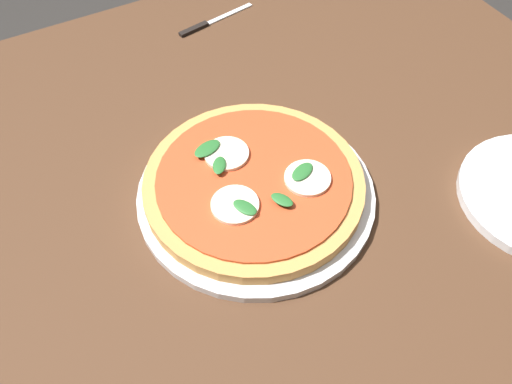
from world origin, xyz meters
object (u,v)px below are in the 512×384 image
at_px(serving_tray, 256,194).
at_px(pizza, 254,183).
at_px(dining_table, 288,267).
at_px(knife, 207,23).

relative_size(serving_tray, pizza, 1.08).
bearing_deg(dining_table, pizza, 13.80).
relative_size(dining_table, knife, 7.45).
bearing_deg(pizza, dining_table, -166.20).
height_order(dining_table, serving_tray, serving_tray).
relative_size(serving_tray, knife, 2.02).
bearing_deg(knife, pizza, 163.46).
bearing_deg(dining_table, serving_tray, 14.61).
height_order(pizza, knife, pizza).
bearing_deg(knife, serving_tray, 163.74).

